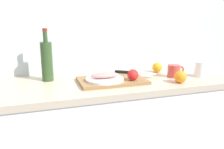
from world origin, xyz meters
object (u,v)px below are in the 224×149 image
(white_plate, at_px, (105,79))
(coffee_mug_1, at_px, (174,71))
(coffee_mug_0, at_px, (201,69))
(orange_0, at_px, (157,67))
(cutting_board, at_px, (112,81))
(fish_fillet, at_px, (105,75))
(wine_bottle, at_px, (47,60))
(chef_knife, at_px, (130,72))

(white_plate, xyz_separation_m, coffee_mug_1, (0.51, 0.01, 0.02))
(coffee_mug_0, height_order, orange_0, coffee_mug_0)
(coffee_mug_1, height_order, orange_0, coffee_mug_1)
(cutting_board, xyz_separation_m, coffee_mug_0, (0.64, -0.05, 0.04))
(fish_fillet, distance_m, wine_bottle, 0.39)
(orange_0, bearing_deg, coffee_mug_0, -43.75)
(fish_fillet, xyz_separation_m, wine_bottle, (-0.34, 0.18, 0.08))
(fish_fillet, relative_size, orange_0, 2.42)
(fish_fillet, relative_size, wine_bottle, 0.53)
(wine_bottle, xyz_separation_m, coffee_mug_0, (1.03, -0.22, -0.08))
(chef_knife, height_order, orange_0, orange_0)
(coffee_mug_1, bearing_deg, chef_knife, 160.20)
(coffee_mug_1, bearing_deg, coffee_mug_0, -14.42)
(fish_fillet, xyz_separation_m, coffee_mug_1, (0.51, 0.01, -0.01))
(cutting_board, height_order, coffee_mug_1, coffee_mug_1)
(coffee_mug_1, bearing_deg, wine_bottle, 168.72)
(coffee_mug_0, bearing_deg, chef_knife, 162.25)
(fish_fillet, height_order, wine_bottle, wine_bottle)
(coffee_mug_0, bearing_deg, white_plate, 177.15)
(chef_knife, distance_m, orange_0, 0.26)
(coffee_mug_1, relative_size, orange_0, 1.69)
(fish_fillet, bearing_deg, white_plate, 26.57)
(white_plate, relative_size, coffee_mug_1, 1.91)
(white_plate, xyz_separation_m, wine_bottle, (-0.34, 0.18, 0.11))
(white_plate, xyz_separation_m, chef_knife, (0.22, 0.12, 0.00))
(fish_fillet, distance_m, chef_knife, 0.25)
(cutting_board, bearing_deg, wine_bottle, 157.00)
(fish_fillet, height_order, chef_knife, fish_fillet)
(wine_bottle, bearing_deg, fish_fillet, -28.35)
(white_plate, height_order, chef_knife, chef_knife)
(wine_bottle, bearing_deg, orange_0, -0.03)
(cutting_board, xyz_separation_m, coffee_mug_1, (0.46, -0.00, 0.03))
(wine_bottle, height_order, orange_0, wine_bottle)
(coffee_mug_1, xyz_separation_m, orange_0, (-0.04, 0.17, -0.01))
(wine_bottle, bearing_deg, white_plate, -28.35)
(orange_0, bearing_deg, wine_bottle, 179.97)
(cutting_board, bearing_deg, white_plate, -163.36)
(fish_fillet, relative_size, coffee_mug_1, 1.43)
(fish_fillet, height_order, coffee_mug_0, coffee_mug_0)
(orange_0, bearing_deg, coffee_mug_1, -76.35)
(orange_0, bearing_deg, white_plate, -158.84)
(wine_bottle, relative_size, orange_0, 4.58)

